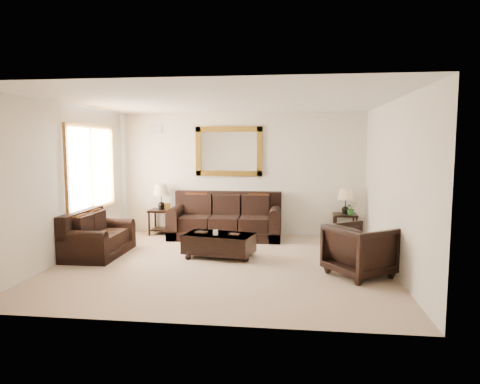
# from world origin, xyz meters

# --- Properties ---
(room) EXTENTS (5.51, 5.01, 2.71)m
(room) POSITION_xyz_m (0.00, 0.00, 1.35)
(room) COLOR tan
(room) RESTS_ON ground
(window) EXTENTS (0.07, 1.96, 1.66)m
(window) POSITION_xyz_m (-2.70, 0.90, 1.55)
(window) COLOR white
(window) RESTS_ON room
(mirror) EXTENTS (1.50, 0.06, 1.10)m
(mirror) POSITION_xyz_m (-0.24, 2.47, 1.85)
(mirror) COLOR #553C11
(mirror) RESTS_ON room
(air_vent) EXTENTS (0.25, 0.02, 0.18)m
(air_vent) POSITION_xyz_m (-1.90, 2.48, 2.35)
(air_vent) COLOR #999999
(air_vent) RESTS_ON room
(sofa) EXTENTS (2.36, 1.02, 0.97)m
(sofa) POSITION_xyz_m (-0.24, 2.03, 0.35)
(sofa) COLOR black
(sofa) RESTS_ON room
(loveseat) EXTENTS (0.85, 1.43, 0.80)m
(loveseat) POSITION_xyz_m (-2.36, 0.26, 0.30)
(loveseat) COLOR black
(loveseat) RESTS_ON room
(end_table_left) EXTENTS (0.51, 0.51, 1.13)m
(end_table_left) POSITION_xyz_m (-1.73, 2.20, 0.73)
(end_table_left) COLOR black
(end_table_left) RESTS_ON room
(end_table_right) EXTENTS (0.49, 0.49, 1.08)m
(end_table_right) POSITION_xyz_m (2.29, 2.22, 0.70)
(end_table_right) COLOR black
(end_table_right) RESTS_ON room
(coffee_table) EXTENTS (1.34, 0.90, 0.52)m
(coffee_table) POSITION_xyz_m (-0.12, 0.39, 0.26)
(coffee_table) COLOR black
(coffee_table) RESTS_ON room
(armchair) EXTENTS (1.14, 1.15, 0.87)m
(armchair) POSITION_xyz_m (2.20, -0.45, 0.44)
(armchair) COLOR black
(armchair) RESTS_ON floor
(potted_plant) EXTENTS (0.28, 0.31, 0.21)m
(potted_plant) POSITION_xyz_m (2.40, 2.13, 0.64)
(potted_plant) COLOR #1F501B
(potted_plant) RESTS_ON end_table_right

